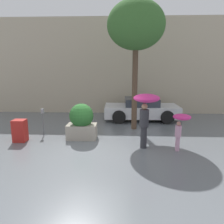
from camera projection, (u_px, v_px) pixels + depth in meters
ground_plane at (96, 148)px, 8.20m from camera, size 40.00×40.00×0.00m
building_facade at (107, 66)px, 13.94m from camera, size 18.00×0.30×6.00m
planter_box at (82, 121)px, 9.11m from camera, size 1.23×1.00×1.50m
person_adult at (146, 106)px, 7.98m from camera, size 0.97×0.97×2.02m
person_child at (181, 123)px, 7.69m from camera, size 0.63×0.63×1.37m
parked_car_near at (141, 109)px, 12.47m from camera, size 4.17×2.13×1.24m
street_tree at (136, 26)px, 9.77m from camera, size 2.61×2.61×5.94m
parking_meter at (43, 116)px, 9.63m from camera, size 0.14×0.14×1.18m
newspaper_box at (20, 131)px, 8.84m from camera, size 0.50×0.44×0.90m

